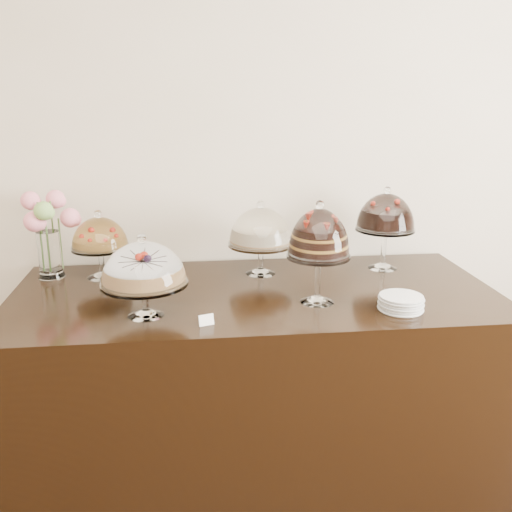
{
  "coord_description": "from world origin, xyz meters",
  "views": [
    {
      "loc": [
        -0.55,
        0.01,
        1.78
      ],
      "look_at": [
        -0.27,
        2.4,
        1.08
      ],
      "focal_mm": 40.0,
      "sensor_mm": 36.0,
      "label": 1
    }
  ],
  "objects": [
    {
      "name": "price_card_left",
      "position": [
        -0.5,
        2.08,
        0.92
      ],
      "size": [
        0.06,
        0.03,
        0.04
      ],
      "primitive_type": "cube",
      "rotation": [
        -0.21,
        0.0,
        0.31
      ],
      "color": "white",
      "rests_on": "display_counter"
    },
    {
      "name": "cake_stand_sugar_sponge",
      "position": [
        -0.74,
        2.21,
        1.11
      ],
      "size": [
        0.35,
        0.35,
        0.34
      ],
      "color": "white",
      "rests_on": "display_counter"
    },
    {
      "name": "cake_stand_cheesecake",
      "position": [
        -0.21,
        2.7,
        1.12
      ],
      "size": [
        0.32,
        0.32,
        0.37
      ],
      "color": "white",
      "rests_on": "display_counter"
    },
    {
      "name": "cake_stand_fruit_tart",
      "position": [
        -0.99,
        2.74,
        1.11
      ],
      "size": [
        0.28,
        0.28,
        0.33
      ],
      "color": "white",
      "rests_on": "display_counter"
    },
    {
      "name": "plate_stack",
      "position": [
        0.31,
        2.15,
        0.93
      ],
      "size": [
        0.18,
        0.18,
        0.06
      ],
      "color": "silver",
      "rests_on": "display_counter"
    },
    {
      "name": "display_counter",
      "position": [
        -0.27,
        2.45,
        0.45
      ],
      "size": [
        2.2,
        1.0,
        0.9
      ],
      "primitive_type": "cube",
      "color": "black",
      "rests_on": "ground"
    },
    {
      "name": "flower_vase",
      "position": [
        -1.23,
        2.78,
        1.14
      ],
      "size": [
        0.29,
        0.27,
        0.41
      ],
      "color": "white",
      "rests_on": "display_counter"
    },
    {
      "name": "cake_stand_choco_layer",
      "position": [
        -0.02,
        2.28,
        1.19
      ],
      "size": [
        0.27,
        0.27,
        0.45
      ],
      "color": "white",
      "rests_on": "display_counter"
    },
    {
      "name": "cake_stand_dark_choco",
      "position": [
        0.43,
        2.72,
        1.18
      ],
      "size": [
        0.3,
        0.3,
        0.42
      ],
      "color": "white",
      "rests_on": "display_counter"
    },
    {
      "name": "wall_back",
      "position": [
        0.0,
        3.0,
        1.5
      ],
      "size": [
        5.0,
        0.04,
        3.0
      ],
      "primitive_type": "cube",
      "color": "beige",
      "rests_on": "ground"
    }
  ]
}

